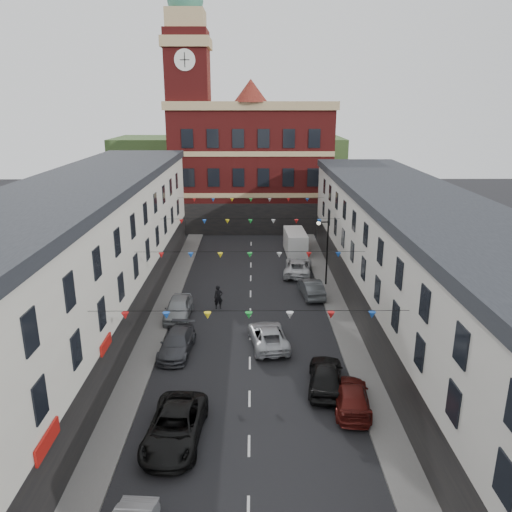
{
  "coord_description": "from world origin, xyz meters",
  "views": [
    {
      "loc": [
        0.2,
        -28.28,
        15.84
      ],
      "look_at": [
        0.46,
        9.49,
        4.21
      ],
      "focal_mm": 35.0,
      "sensor_mm": 36.0,
      "label": 1
    }
  ],
  "objects_px": {
    "car_left_d": "(177,343)",
    "car_left_e": "(178,308)",
    "pedestrian": "(218,297)",
    "car_right_c": "(351,397)",
    "street_lamp": "(325,244)",
    "car_right_f": "(298,267)",
    "car_left_c": "(175,427)",
    "car_right_e": "(311,288)",
    "white_van": "(295,242)",
    "moving_car": "(268,336)",
    "car_right_d": "(326,376)"
  },
  "relations": [
    {
      "from": "car_left_c",
      "to": "car_right_f",
      "type": "height_order",
      "value": "car_left_c"
    },
    {
      "from": "car_right_d",
      "to": "moving_car",
      "type": "xyz_separation_m",
      "value": [
        -3.16,
        5.37,
        -0.11
      ]
    },
    {
      "from": "car_left_d",
      "to": "car_left_e",
      "type": "bearing_deg",
      "value": 101.04
    },
    {
      "from": "car_right_c",
      "to": "white_van",
      "type": "xyz_separation_m",
      "value": [
        -0.63,
        29.31,
        0.54
      ]
    },
    {
      "from": "car_left_c",
      "to": "car_left_d",
      "type": "xyz_separation_m",
      "value": [
        -1.21,
        9.02,
        -0.08
      ]
    },
    {
      "from": "street_lamp",
      "to": "car_right_f",
      "type": "relative_size",
      "value": 1.1
    },
    {
      "from": "street_lamp",
      "to": "car_right_f",
      "type": "bearing_deg",
      "value": 122.1
    },
    {
      "from": "car_right_f",
      "to": "moving_car",
      "type": "height_order",
      "value": "car_right_f"
    },
    {
      "from": "car_right_e",
      "to": "white_van",
      "type": "bearing_deg",
      "value": -94.97
    },
    {
      "from": "car_left_d",
      "to": "car_right_e",
      "type": "xyz_separation_m",
      "value": [
        9.99,
        10.01,
        0.04
      ]
    },
    {
      "from": "car_left_d",
      "to": "car_left_e",
      "type": "height_order",
      "value": "car_left_e"
    },
    {
      "from": "street_lamp",
      "to": "car_right_f",
      "type": "xyz_separation_m",
      "value": [
        -2.0,
        3.19,
        -3.15
      ]
    },
    {
      "from": "moving_car",
      "to": "white_van",
      "type": "bearing_deg",
      "value": -107.37
    },
    {
      "from": "moving_car",
      "to": "car_right_e",
      "type": "bearing_deg",
      "value": -121.62
    },
    {
      "from": "car_right_f",
      "to": "white_van",
      "type": "distance_m",
      "value": 7.25
    },
    {
      "from": "car_left_e",
      "to": "pedestrian",
      "type": "relative_size",
      "value": 2.45
    },
    {
      "from": "car_right_e",
      "to": "moving_car",
      "type": "bearing_deg",
      "value": 60.02
    },
    {
      "from": "car_right_d",
      "to": "car_right_e",
      "type": "bearing_deg",
      "value": -85.46
    },
    {
      "from": "car_left_d",
      "to": "pedestrian",
      "type": "height_order",
      "value": "pedestrian"
    },
    {
      "from": "car_left_d",
      "to": "white_van",
      "type": "height_order",
      "value": "white_van"
    },
    {
      "from": "car_left_e",
      "to": "car_right_c",
      "type": "bearing_deg",
      "value": -46.81
    },
    {
      "from": "car_right_d",
      "to": "car_right_e",
      "type": "distance_m",
      "value": 14.41
    },
    {
      "from": "car_left_d",
      "to": "car_right_c",
      "type": "bearing_deg",
      "value": -27.55
    },
    {
      "from": "moving_car",
      "to": "car_left_d",
      "type": "bearing_deg",
      "value": 1.34
    },
    {
      "from": "car_left_c",
      "to": "pedestrian",
      "type": "relative_size",
      "value": 2.89
    },
    {
      "from": "car_left_c",
      "to": "car_left_e",
      "type": "relative_size",
      "value": 1.18
    },
    {
      "from": "car_right_e",
      "to": "white_van",
      "type": "xyz_separation_m",
      "value": [
        -0.31,
        12.96,
        0.47
      ]
    },
    {
      "from": "car_left_e",
      "to": "car_left_c",
      "type": "bearing_deg",
      "value": -82.14
    },
    {
      "from": "car_left_c",
      "to": "moving_car",
      "type": "relative_size",
      "value": 1.1
    },
    {
      "from": "car_right_d",
      "to": "pedestrian",
      "type": "distance_m",
      "value": 13.63
    },
    {
      "from": "car_left_d",
      "to": "car_right_f",
      "type": "height_order",
      "value": "car_right_f"
    },
    {
      "from": "car_left_c",
      "to": "car_right_c",
      "type": "height_order",
      "value": "car_left_c"
    },
    {
      "from": "car_right_f",
      "to": "pedestrian",
      "type": "relative_size",
      "value": 2.8
    },
    {
      "from": "car_right_f",
      "to": "car_left_d",
      "type": "bearing_deg",
      "value": 66.92
    },
    {
      "from": "street_lamp",
      "to": "pedestrian",
      "type": "bearing_deg",
      "value": -150.27
    },
    {
      "from": "car_left_c",
      "to": "car_right_e",
      "type": "relative_size",
      "value": 1.25
    },
    {
      "from": "car_right_f",
      "to": "car_right_e",
      "type": "bearing_deg",
      "value": 103.93
    },
    {
      "from": "street_lamp",
      "to": "moving_car",
      "type": "distance_m",
      "value": 13.12
    },
    {
      "from": "car_right_e",
      "to": "car_right_f",
      "type": "bearing_deg",
      "value": -90.06
    },
    {
      "from": "car_left_e",
      "to": "car_right_e",
      "type": "distance_m",
      "value": 11.57
    },
    {
      "from": "car_left_c",
      "to": "car_left_d",
      "type": "relative_size",
      "value": 1.17
    },
    {
      "from": "street_lamp",
      "to": "white_van",
      "type": "bearing_deg",
      "value": 99.18
    },
    {
      "from": "car_right_c",
      "to": "car_right_d",
      "type": "height_order",
      "value": "car_right_d"
    },
    {
      "from": "moving_car",
      "to": "car_left_c",
      "type": "bearing_deg",
      "value": 56.26
    },
    {
      "from": "car_right_f",
      "to": "moving_car",
      "type": "distance_m",
      "value": 15.12
    },
    {
      "from": "car_left_c",
      "to": "car_right_c",
      "type": "relative_size",
      "value": 1.21
    },
    {
      "from": "street_lamp",
      "to": "car_left_c",
      "type": "relative_size",
      "value": 1.07
    },
    {
      "from": "street_lamp",
      "to": "car_right_e",
      "type": "relative_size",
      "value": 1.34
    },
    {
      "from": "street_lamp",
      "to": "car_left_e",
      "type": "bearing_deg",
      "value": -149.9
    },
    {
      "from": "car_right_d",
      "to": "car_right_f",
      "type": "bearing_deg",
      "value": -82.77
    }
  ]
}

